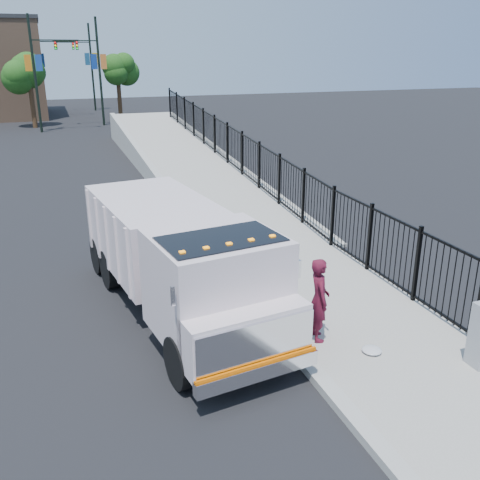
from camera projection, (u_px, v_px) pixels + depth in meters
name	position (u px, v px, depth m)	size (l,w,h in m)	color
ground	(275.00, 329.00, 11.60)	(120.00, 120.00, 0.00)	black
sidewalk	(406.00, 358.00, 10.41)	(3.55, 12.00, 0.12)	#9E998E
curb	(318.00, 376.00, 9.79)	(0.30, 12.00, 0.16)	#ADAAA3
ramp	(188.00, 172.00, 26.45)	(3.95, 24.00, 1.70)	#9E998E
iron_fence	(242.00, 168.00, 23.05)	(0.10, 28.00, 1.80)	black
truck	(180.00, 256.00, 11.77)	(3.38, 7.69, 2.55)	black
worker	(319.00, 299.00, 10.72)	(0.64, 0.42, 1.75)	#541023
debris	(372.00, 350.00, 10.48)	(0.40, 0.40, 0.10)	silver
light_pole_0	(39.00, 69.00, 37.50)	(3.77, 0.22, 8.00)	black
light_pole_1	(95.00, 68.00, 40.88)	(3.77, 0.22, 8.00)	black
light_pole_2	(42.00, 66.00, 45.53)	(3.77, 0.22, 8.00)	black
light_pole_3	(88.00, 64.00, 50.98)	(3.77, 0.22, 8.00)	black
tree_0	(29.00, 74.00, 39.80)	(2.66, 2.66, 5.33)	#382314
tree_1	(118.00, 72.00, 45.05)	(2.06, 2.06, 5.03)	#382314
tree_2	(27.00, 69.00, 49.99)	(2.89, 2.89, 5.45)	#382314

